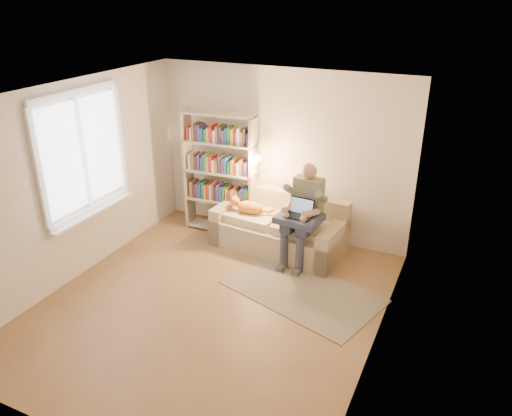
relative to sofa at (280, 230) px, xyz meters
The scene contains 14 objects.
floor 1.78m from the sofa, 96.44° to the right, with size 4.50×4.50×0.00m, color brown.
ceiling 2.89m from the sofa, 96.44° to the right, with size 4.00×4.50×0.02m, color white.
wall_left 2.98m from the sofa, 141.60° to the right, with size 0.02×4.50×2.60m, color silver.
wall_right 2.70m from the sofa, 43.99° to the right, with size 0.02×4.50×2.60m, color silver.
wall_back 1.14m from the sofa, 111.11° to the left, with size 4.00×0.02×2.60m, color silver.
wall_front 4.12m from the sofa, 92.82° to the right, with size 4.00×0.02×2.60m, color silver.
window 2.85m from the sofa, 144.28° to the right, with size 0.12×1.52×1.69m.
sofa is the anchor object (origin of this frame).
person 0.69m from the sofa, 23.77° to the right, with size 0.45×0.68×1.43m.
cat 0.58m from the sofa, behind, with size 0.63×0.26×0.23m.
blanket 0.68m from the sofa, 38.29° to the right, with size 0.59×0.49×0.09m, color #2A324A.
laptop 0.74m from the sofa, 37.29° to the right, with size 0.38×0.31×0.31m.
bookshelf 1.34m from the sofa, behind, with size 1.30×0.37×1.94m.
rug 1.27m from the sofa, 53.32° to the right, with size 1.95×1.15×0.01m, color gray.
Camera 1 is at (2.70, -4.47, 3.64)m, focal length 35.00 mm.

